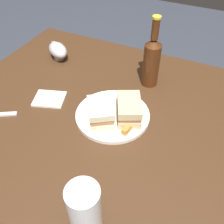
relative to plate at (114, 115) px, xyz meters
name	(u,v)px	position (x,y,z in m)	size (l,w,h in m)	color
ground_plane	(111,214)	(0.00, 0.02, -0.71)	(6.00, 6.00, 0.00)	#333842
dining_table	(111,177)	(0.00, 0.02, -0.36)	(1.20, 0.98, 0.70)	#422816
plate	(114,115)	(0.00, 0.00, 0.00)	(0.25, 0.25, 0.01)	silver
sandwich_half_left	(101,112)	(0.03, 0.04, 0.04)	(0.13, 0.14, 0.07)	beige
sandwich_half_right	(129,109)	(-0.05, -0.01, 0.04)	(0.12, 0.14, 0.07)	#CCB284
potato_wedge_front	(128,128)	(-0.07, 0.05, 0.02)	(0.05, 0.02, 0.02)	#B77F33
potato_wedge_middle	(130,120)	(-0.06, 0.01, 0.02)	(0.04, 0.02, 0.02)	#AD702D
potato_wedge_back	(107,120)	(0.01, 0.04, 0.01)	(0.05, 0.02, 0.01)	#B77F33
pint_glass	(85,212)	(-0.10, 0.36, 0.06)	(0.08, 0.08, 0.15)	white
gravy_boat	(58,50)	(0.38, -0.23, 0.04)	(0.14, 0.12, 0.07)	#B7B7BC
cider_bottle	(152,60)	(-0.05, -0.23, 0.10)	(0.06, 0.06, 0.27)	#47230F
napkin	(50,99)	(0.25, 0.02, 0.00)	(0.11, 0.09, 0.01)	silver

